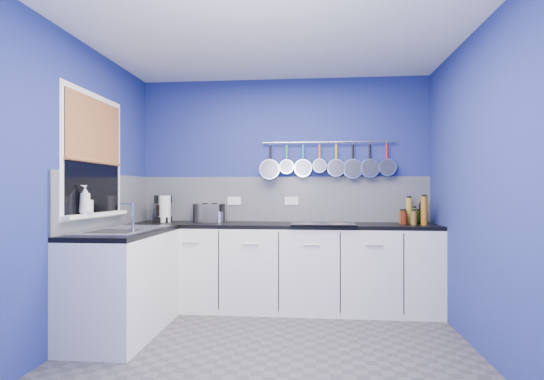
% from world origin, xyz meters
% --- Properties ---
extents(floor, '(3.20, 3.00, 0.02)m').
position_xyz_m(floor, '(0.00, 0.00, -0.01)').
color(floor, '#47474C').
rests_on(floor, ground).
extents(ceiling, '(3.20, 3.00, 0.02)m').
position_xyz_m(ceiling, '(0.00, 0.00, 2.51)').
color(ceiling, white).
rests_on(ceiling, ground).
extents(wall_back, '(3.20, 0.02, 2.50)m').
position_xyz_m(wall_back, '(0.00, 1.51, 1.25)').
color(wall_back, navy).
rests_on(wall_back, ground).
extents(wall_front, '(3.20, 0.02, 2.50)m').
position_xyz_m(wall_front, '(0.00, -1.51, 1.25)').
color(wall_front, navy).
rests_on(wall_front, ground).
extents(wall_left, '(0.02, 3.00, 2.50)m').
position_xyz_m(wall_left, '(-1.61, 0.00, 1.25)').
color(wall_left, navy).
rests_on(wall_left, ground).
extents(wall_right, '(0.02, 3.00, 2.50)m').
position_xyz_m(wall_right, '(1.61, 0.00, 1.25)').
color(wall_right, navy).
rests_on(wall_right, ground).
extents(backsplash_back, '(3.20, 0.02, 0.50)m').
position_xyz_m(backsplash_back, '(0.00, 1.49, 1.15)').
color(backsplash_back, gray).
rests_on(backsplash_back, wall_back).
extents(backsplash_left, '(0.02, 1.80, 0.50)m').
position_xyz_m(backsplash_left, '(-1.59, 0.60, 1.15)').
color(backsplash_left, gray).
rests_on(backsplash_left, wall_left).
extents(cabinet_run_back, '(3.20, 0.60, 0.86)m').
position_xyz_m(cabinet_run_back, '(0.00, 1.20, 0.43)').
color(cabinet_run_back, white).
rests_on(cabinet_run_back, ground).
extents(worktop_back, '(3.20, 0.60, 0.04)m').
position_xyz_m(worktop_back, '(0.00, 1.20, 0.88)').
color(worktop_back, black).
rests_on(worktop_back, cabinet_run_back).
extents(cabinet_run_left, '(0.60, 1.20, 0.86)m').
position_xyz_m(cabinet_run_left, '(-1.30, 0.30, 0.43)').
color(cabinet_run_left, white).
rests_on(cabinet_run_left, ground).
extents(worktop_left, '(0.60, 1.20, 0.04)m').
position_xyz_m(worktop_left, '(-1.30, 0.30, 0.88)').
color(worktop_left, black).
rests_on(worktop_left, cabinet_run_left).
extents(window_frame, '(0.01, 1.00, 1.10)m').
position_xyz_m(window_frame, '(-1.58, 0.30, 1.55)').
color(window_frame, white).
rests_on(window_frame, wall_left).
extents(window_glass, '(0.01, 0.90, 1.00)m').
position_xyz_m(window_glass, '(-1.57, 0.30, 1.55)').
color(window_glass, black).
rests_on(window_glass, wall_left).
extents(bamboo_blind, '(0.01, 0.90, 0.55)m').
position_xyz_m(bamboo_blind, '(-1.56, 0.30, 1.77)').
color(bamboo_blind, '#A56334').
rests_on(bamboo_blind, wall_left).
extents(window_sill, '(0.10, 0.98, 0.03)m').
position_xyz_m(window_sill, '(-1.55, 0.30, 1.04)').
color(window_sill, white).
rests_on(window_sill, wall_left).
extents(sink_unit, '(0.50, 0.95, 0.01)m').
position_xyz_m(sink_unit, '(-1.30, 0.30, 0.90)').
color(sink_unit, silver).
rests_on(sink_unit, worktop_left).
extents(mixer_tap, '(0.12, 0.08, 0.26)m').
position_xyz_m(mixer_tap, '(-1.14, 0.12, 1.03)').
color(mixer_tap, silver).
rests_on(mixer_tap, worktop_left).
extents(socket_left, '(0.15, 0.01, 0.09)m').
position_xyz_m(socket_left, '(-0.55, 1.48, 1.13)').
color(socket_left, white).
rests_on(socket_left, backsplash_back).
extents(socket_right, '(0.15, 0.01, 0.09)m').
position_xyz_m(socket_right, '(0.10, 1.48, 1.13)').
color(socket_right, white).
rests_on(socket_right, backsplash_back).
extents(pot_rail, '(1.45, 0.02, 0.02)m').
position_xyz_m(pot_rail, '(0.50, 1.45, 1.78)').
color(pot_rail, silver).
rests_on(pot_rail, wall_back).
extents(soap_bottle_a, '(0.11, 0.11, 0.24)m').
position_xyz_m(soap_bottle_a, '(-1.53, 0.08, 1.17)').
color(soap_bottle_a, white).
rests_on(soap_bottle_a, window_sill).
extents(soap_bottle_b, '(0.10, 0.10, 0.17)m').
position_xyz_m(soap_bottle_b, '(-1.53, 0.12, 1.14)').
color(soap_bottle_b, white).
rests_on(soap_bottle_b, window_sill).
extents(paper_towel, '(0.14, 0.14, 0.29)m').
position_xyz_m(paper_towel, '(-1.28, 1.26, 1.05)').
color(paper_towel, white).
rests_on(paper_towel, worktop_back).
extents(coffee_maker, '(0.17, 0.19, 0.29)m').
position_xyz_m(coffee_maker, '(-1.32, 1.29, 1.05)').
color(coffee_maker, black).
rests_on(coffee_maker, worktop_back).
extents(toaster, '(0.34, 0.25, 0.20)m').
position_xyz_m(toaster, '(-0.79, 1.33, 1.00)').
color(toaster, silver).
rests_on(toaster, worktop_back).
extents(canister, '(0.08, 0.08, 0.12)m').
position_xyz_m(canister, '(-0.67, 1.24, 0.96)').
color(canister, silver).
rests_on(canister, worktop_back).
extents(hob, '(0.64, 0.57, 0.01)m').
position_xyz_m(hob, '(0.44, 1.15, 0.91)').
color(hob, black).
rests_on(hob, worktop_back).
extents(pan_0, '(0.22, 0.13, 0.41)m').
position_xyz_m(pan_0, '(-0.13, 1.44, 1.57)').
color(pan_0, silver).
rests_on(pan_0, pot_rail).
extents(pan_1, '(0.16, 0.05, 0.35)m').
position_xyz_m(pan_1, '(0.05, 1.44, 1.61)').
color(pan_1, silver).
rests_on(pan_1, pot_rail).
extents(pan_2, '(0.19, 0.05, 0.38)m').
position_xyz_m(pan_2, '(0.23, 1.44, 1.59)').
color(pan_2, silver).
rests_on(pan_2, pot_rail).
extents(pan_3, '(0.15, 0.12, 0.34)m').
position_xyz_m(pan_3, '(0.41, 1.44, 1.61)').
color(pan_3, silver).
rests_on(pan_3, pot_rail).
extents(pan_4, '(0.19, 0.07, 0.38)m').
position_xyz_m(pan_4, '(0.59, 1.44, 1.59)').
color(pan_4, silver).
rests_on(pan_4, pot_rail).
extents(pan_5, '(0.21, 0.06, 0.40)m').
position_xyz_m(pan_5, '(0.77, 1.44, 1.58)').
color(pan_5, silver).
rests_on(pan_5, pot_rail).
extents(pan_6, '(0.20, 0.07, 0.39)m').
position_xyz_m(pan_6, '(0.95, 1.44, 1.58)').
color(pan_6, silver).
rests_on(pan_6, pot_rail).
extents(pan_7, '(0.19, 0.07, 0.38)m').
position_xyz_m(pan_7, '(1.14, 1.44, 1.59)').
color(pan_7, silver).
rests_on(pan_7, pot_rail).
extents(condiment_0, '(0.06, 0.06, 0.13)m').
position_xyz_m(condiment_0, '(1.44, 1.32, 0.97)').
color(condiment_0, '#265919').
rests_on(condiment_0, worktop_back).
extents(condiment_1, '(0.07, 0.07, 0.27)m').
position_xyz_m(condiment_1, '(1.34, 1.32, 1.03)').
color(condiment_1, olive).
rests_on(condiment_1, worktop_back).
extents(condiment_2, '(0.07, 0.07, 0.13)m').
position_xyz_m(condiment_2, '(1.27, 1.31, 0.97)').
color(condiment_2, brown).
rests_on(condiment_2, worktop_back).
extents(condiment_3, '(0.06, 0.06, 0.21)m').
position_xyz_m(condiment_3, '(1.45, 1.24, 1.01)').
color(condiment_3, black).
rests_on(condiment_3, worktop_back).
extents(condiment_4, '(0.06, 0.06, 0.16)m').
position_xyz_m(condiment_4, '(1.37, 1.23, 0.98)').
color(condiment_4, '#3F721E').
rests_on(condiment_4, worktop_back).
extents(condiment_5, '(0.07, 0.07, 0.14)m').
position_xyz_m(condiment_5, '(1.27, 1.23, 0.97)').
color(condiment_5, '#4C190C').
rests_on(condiment_5, worktop_back).
extents(condiment_6, '(0.06, 0.06, 0.28)m').
position_xyz_m(condiment_6, '(1.45, 1.14, 1.04)').
color(condiment_6, '#8C5914').
rests_on(condiment_6, worktop_back).
extents(condiment_7, '(0.06, 0.06, 0.14)m').
position_xyz_m(condiment_7, '(1.35, 1.14, 0.97)').
color(condiment_7, brown).
rests_on(condiment_7, worktop_back).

